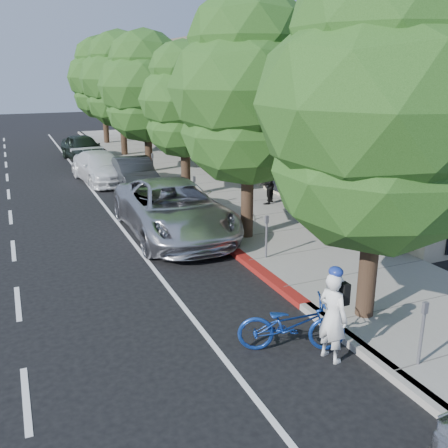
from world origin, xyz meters
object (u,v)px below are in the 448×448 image
dark_sedan (134,174)px  street_tree_4 (120,81)px  cyclist (333,317)px  street_tree_5 (103,79)px  bicycle (291,324)px  pedestrian (267,184)px  street_tree_3 (146,88)px  street_tree_1 (249,91)px  silver_suv (174,209)px  street_tree_0 (383,109)px  dark_suv_far (83,148)px  white_pickup (101,167)px  street_tree_2 (184,102)px

dark_sedan → street_tree_4: bearing=81.8°
street_tree_4 → cyclist: size_ratio=4.31×
street_tree_5 → bicycle: street_tree_5 is taller
pedestrian → cyclist: bearing=23.8°
street_tree_5 → street_tree_3: bearing=-90.0°
street_tree_1 → silver_suv: 4.59m
street_tree_0 → cyclist: size_ratio=4.26×
pedestrian → bicycle: bearing=20.0°
street_tree_0 → street_tree_3: (0.00, 18.00, -0.14)m
street_tree_4 → pedestrian: (2.54, -14.59, -3.77)m
street_tree_3 → street_tree_4: bearing=90.0°
street_tree_3 → bicycle: 18.94m
street_tree_4 → pedestrian: bearing=-80.1°
silver_suv → dark_sedan: size_ratio=1.46×
street_tree_0 → dark_suv_far: bearing=96.4°
pedestrian → white_pickup: bearing=-99.7°
cyclist → silver_suv: silver_suv is taller
cyclist → white_pickup: cyclist is taller
street_tree_0 → dark_sedan: bearing=96.3°
street_tree_4 → street_tree_0: bearing=-90.0°
street_tree_4 → street_tree_3: bearing=-90.0°
street_tree_3 → dark_suv_far: size_ratio=1.61×
dark_suv_far → street_tree_1: bearing=-89.3°
silver_suv → street_tree_1: bearing=-35.6°
dark_sedan → silver_suv: bearing=-91.5°
street_tree_0 → dark_suv_far: (-2.64, 23.67, -3.85)m
street_tree_4 → pedestrian: size_ratio=4.81×
street_tree_0 → pedestrian: street_tree_0 is taller
bicycle → white_pickup: bearing=25.2°
cyclist → silver_suv: 8.51m
silver_suv → pedestrian: bearing=23.8°
street_tree_0 → street_tree_4: 24.00m
street_tree_0 → street_tree_4: bearing=90.0°
street_tree_2 → cyclist: 13.49m
bicycle → dark_sedan: size_ratio=0.48×
street_tree_5 → cyclist: (-1.60, -31.00, -3.85)m
dark_suv_far → cyclist: bearing=-95.3°
street_tree_1 → street_tree_2: 6.03m
bicycle → street_tree_0: bearing=-56.0°
cyclist → silver_suv: bearing=-10.4°
street_tree_3 → street_tree_5: street_tree_5 is taller
dark_sedan → pedestrian: size_ratio=2.77×
street_tree_3 → silver_suv: 11.28m
street_tree_0 → cyclist: bearing=-148.0°
street_tree_0 → silver_suv: (-2.01, 7.50, -3.73)m
street_tree_4 → dark_suv_far: street_tree_4 is taller
cyclist → bicycle: size_ratio=0.85×
pedestrian → street_tree_3: bearing=-118.0°
street_tree_3 → dark_suv_far: bearing=115.0°
street_tree_1 → pedestrian: size_ratio=4.81×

